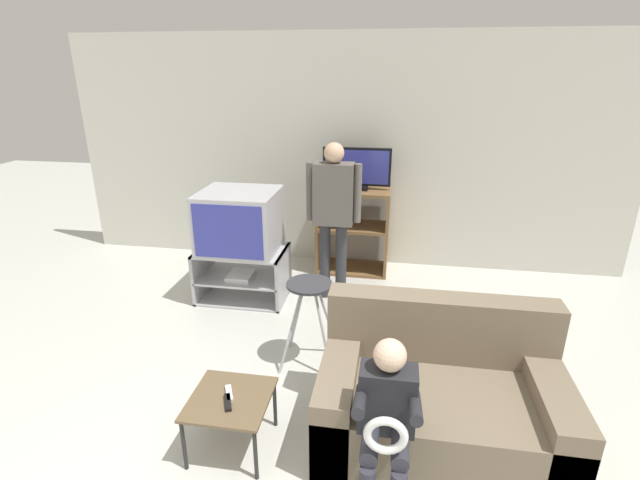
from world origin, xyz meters
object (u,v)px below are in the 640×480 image
object	(u,v)px
media_shelf	(353,230)
television_flat	(357,170)
television_main	(240,221)
remote_control_black	(228,402)
couch	(439,400)
snack_table	(230,403)
tv_stand	(243,274)
remote_control_white	(229,393)
person_standing_adult	(333,207)
folding_stool	(309,299)
person_seated_child	(386,415)

from	to	relation	value
media_shelf	television_flat	xyz separation A→B (m)	(0.02, 0.02, 0.69)
television_flat	television_main	bearing A→B (deg)	-140.22
television_main	remote_control_black	size ratio (longest dim) A/B	5.14
media_shelf	television_flat	distance (m)	0.69
television_main	couch	world-z (taller)	television_main
remote_control_black	snack_table	bearing A→B (deg)	73.88
tv_stand	television_flat	world-z (taller)	television_flat
television_main	snack_table	size ratio (longest dim) A/B	1.55
media_shelf	remote_control_white	xyz separation A→B (m)	(-0.47, -2.80, -0.12)
television_main	television_flat	size ratio (longest dim) A/B	1.00
television_main	remote_control_white	world-z (taller)	television_main
television_flat	remote_control_black	distance (m)	3.04
tv_stand	remote_control_black	xyz separation A→B (m)	(0.57, -2.00, 0.12)
television_main	media_shelf	world-z (taller)	television_main
snack_table	couch	xyz separation A→B (m)	(1.25, 0.29, -0.04)
couch	person_standing_adult	xyz separation A→B (m)	(-0.92, 1.82, 0.67)
television_main	snack_table	distance (m)	2.10
television_flat	remote_control_white	distance (m)	2.97
television_main	couch	size ratio (longest dim) A/B	0.51
person_standing_adult	remote_control_white	bearing A→B (deg)	-99.40
tv_stand	couch	world-z (taller)	couch
remote_control_black	couch	world-z (taller)	couch
television_flat	folding_stool	distance (m)	2.00
media_shelf	couch	bearing A→B (deg)	-72.69
remote_control_black	couch	distance (m)	1.29
television_main	remote_control_white	xyz separation A→B (m)	(0.56, -1.94, -0.44)
folding_stool	person_standing_adult	distance (m)	1.23
television_flat	couch	size ratio (longest dim) A/B	0.51
tv_stand	remote_control_white	world-z (taller)	tv_stand
snack_table	person_seated_child	bearing A→B (deg)	-13.44
folding_stool	television_flat	bearing A→B (deg)	84.78
media_shelf	couch	distance (m)	2.67
snack_table	person_standing_adult	xyz separation A→B (m)	(0.33, 2.11, 0.63)
television_main	remote_control_black	world-z (taller)	television_main
folding_stool	couch	distance (m)	1.18
remote_control_black	person_seated_child	size ratio (longest dim) A/B	0.15
folding_stool	snack_table	xyz separation A→B (m)	(-0.31, -0.95, -0.24)
snack_table	person_standing_adult	distance (m)	2.23
person_seated_child	media_shelf	bearing A→B (deg)	98.76
remote_control_white	person_standing_adult	bearing A→B (deg)	55.39
television_flat	snack_table	world-z (taller)	television_flat
folding_stool	couch	size ratio (longest dim) A/B	0.48
snack_table	remote_control_black	bearing A→B (deg)	-82.32
television_main	person_seated_child	xyz separation A→B (m)	(1.50, -2.18, -0.26)
television_flat	person_seated_child	world-z (taller)	television_flat
television_main	snack_table	xyz separation A→B (m)	(0.57, -1.96, -0.49)
tv_stand	snack_table	bearing A→B (deg)	-73.76
snack_table	media_shelf	bearing A→B (deg)	80.75
television_main	media_shelf	bearing A→B (deg)	39.85
tv_stand	folding_stool	distance (m)	1.36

